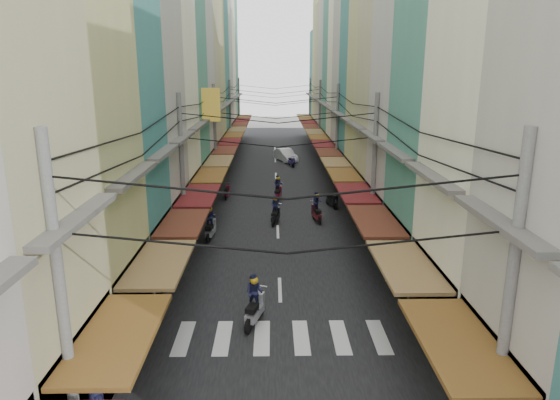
{
  "coord_description": "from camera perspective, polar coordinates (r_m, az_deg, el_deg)",
  "views": [
    {
      "loc": [
        -0.3,
        -21.98,
        9.3
      ],
      "look_at": [
        0.12,
        5.3,
        2.13
      ],
      "focal_mm": 32.0,
      "sensor_mm": 36.0,
      "label": 1
    }
  ],
  "objects": [
    {
      "name": "road",
      "position": [
        42.99,
        -0.46,
        2.24
      ],
      "size": [
        10.0,
        80.0,
        0.02
      ],
      "primitive_type": "cube",
      "color": "black",
      "rests_on": "ground"
    },
    {
      "name": "pedestrians",
      "position": [
        25.65,
        -9.58,
        -4.29
      ],
      "size": [
        13.08,
        23.45,
        2.25
      ],
      "color": "#2B202B",
      "rests_on": "ground"
    },
    {
      "name": "moving_scooters",
      "position": [
        30.77,
        -0.88,
        -1.78
      ],
      "size": [
        8.06,
        33.32,
        1.98
      ],
      "color": "black",
      "rests_on": "ground"
    },
    {
      "name": "traffic_sign",
      "position": [
        22.54,
        12.23,
        -4.14
      ],
      "size": [
        0.1,
        0.64,
        2.94
      ],
      "color": "slate",
      "rests_on": "ground"
    },
    {
      "name": "bicycle",
      "position": [
        22.53,
        19.82,
        -10.6
      ],
      "size": [
        1.73,
        1.06,
        1.12
      ],
      "primitive_type": "imported",
      "rotation": [
        0.0,
        0.0,
        1.27
      ],
      "color": "black",
      "rests_on": "ground"
    },
    {
      "name": "sidewalk_left",
      "position": [
        43.43,
        -9.07,
        2.21
      ],
      "size": [
        3.0,
        80.0,
        0.06
      ],
      "primitive_type": "cube",
      "color": "slate",
      "rests_on": "ground"
    },
    {
      "name": "ground",
      "position": [
        23.87,
        -0.09,
        -8.22
      ],
      "size": [
        160.0,
        160.0,
        0.0
      ],
      "primitive_type": "plane",
      "color": "slate",
      "rests_on": "ground"
    },
    {
      "name": "utility_poles",
      "position": [
        37.09,
        -0.42,
        10.53
      ],
      "size": [
        10.2,
        66.13,
        8.2
      ],
      "color": "slate",
      "rests_on": "ground"
    },
    {
      "name": "crosswalk",
      "position": [
        18.48,
        0.18,
        -15.41
      ],
      "size": [
        7.55,
        2.4,
        0.01
      ],
      "color": "silver",
      "rests_on": "ground"
    },
    {
      "name": "building_row_right",
      "position": [
        39.29,
        11.57,
        14.59
      ],
      "size": [
        7.8,
        68.98,
        22.59
      ],
      "color": "#387C78",
      "rests_on": "ground"
    },
    {
      "name": "parked_scooters",
      "position": [
        20.62,
        12.54,
        -10.98
      ],
      "size": [
        13.19,
        11.39,
        1.0
      ],
      "color": "black",
      "rests_on": "ground"
    },
    {
      "name": "white_car",
      "position": [
        52.24,
        0.65,
        4.46
      ],
      "size": [
        4.86,
        3.21,
        1.6
      ],
      "primitive_type": "imported",
      "rotation": [
        0.0,
        0.0,
        0.35
      ],
      "color": "white",
      "rests_on": "ground"
    },
    {
      "name": "building_row_left",
      "position": [
        39.29,
        -12.5,
        15.08
      ],
      "size": [
        7.8,
        67.67,
        23.7
      ],
      "color": "#B8B1A8",
      "rests_on": "ground"
    },
    {
      "name": "sidewalk_right",
      "position": [
        43.52,
        8.14,
        2.27
      ],
      "size": [
        3.0,
        80.0,
        0.06
      ],
      "primitive_type": "cube",
      "color": "slate",
      "rests_on": "ground"
    },
    {
      "name": "market_umbrella",
      "position": [
        18.64,
        22.38,
        -9.92
      ],
      "size": [
        2.03,
        2.03,
        2.14
      ],
      "color": "#B2B2B7",
      "rests_on": "ground"
    }
  ]
}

